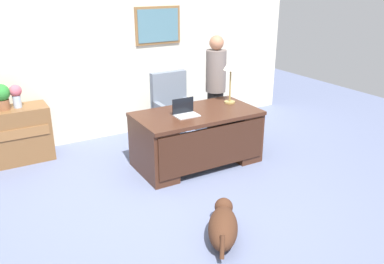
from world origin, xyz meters
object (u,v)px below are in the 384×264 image
at_px(armchair, 173,112).
at_px(dog_lying, 223,225).
at_px(credenza, 2,137).
at_px(potted_plant, 1,96).
at_px(laptop, 185,111).
at_px(person_standing, 216,87).
at_px(vase_with_flowers, 16,94).
at_px(desk_lamp, 231,67).
at_px(desk, 198,137).

bearing_deg(armchair, dog_lying, -107.06).
relative_size(credenza, potted_plant, 3.63).
bearing_deg(laptop, person_standing, 36.71).
relative_size(credenza, laptop, 4.08).
bearing_deg(dog_lying, laptop, 73.71).
distance_m(vase_with_flowers, potted_plant, 0.19).
bearing_deg(person_standing, desk_lamp, -100.49).
bearing_deg(dog_lying, credenza, 119.01).
bearing_deg(credenza, potted_plant, 0.96).
relative_size(person_standing, vase_with_flowers, 5.15).
height_order(laptop, desk_lamp, desk_lamp).
bearing_deg(vase_with_flowers, potted_plant, 180.00).
bearing_deg(vase_with_flowers, desk_lamp, -23.97).
bearing_deg(person_standing, desk, -136.87).
height_order(credenza, desk_lamp, desk_lamp).
height_order(person_standing, vase_with_flowers, person_standing).
bearing_deg(laptop, vase_with_flowers, 143.73).
xyz_separation_m(laptop, desk_lamp, (0.86, 0.17, 0.49)).
bearing_deg(desk, vase_with_flowers, 146.60).
bearing_deg(person_standing, credenza, 167.54).
xyz_separation_m(desk, desk_lamp, (0.65, 0.17, 0.90)).
relative_size(person_standing, potted_plant, 4.71).
bearing_deg(potted_plant, dog_lying, -62.13).
height_order(credenza, laptop, laptop).
bearing_deg(desk, person_standing, 43.13).
bearing_deg(credenza, person_standing, -12.46).
height_order(desk, potted_plant, potted_plant).
height_order(credenza, vase_with_flowers, vase_with_flowers).
distance_m(desk, desk_lamp, 1.12).
bearing_deg(desk_lamp, person_standing, 79.51).
bearing_deg(person_standing, vase_with_flowers, 166.40).
bearing_deg(dog_lying, person_standing, 58.73).
distance_m(dog_lying, potted_plant, 3.57).
height_order(armchair, dog_lying, armchair).
xyz_separation_m(person_standing, laptop, (-0.96, -0.71, -0.04)).
distance_m(credenza, potted_plant, 0.60).
bearing_deg(desk, armchair, 83.01).
bearing_deg(armchair, laptop, -108.39).
xyz_separation_m(dog_lying, desk_lamp, (1.34, 1.83, 1.16)).
bearing_deg(credenza, laptop, -32.77).
relative_size(desk, vase_with_flowers, 5.23).
xyz_separation_m(person_standing, vase_with_flowers, (-2.88, 0.70, 0.12)).
distance_m(credenza, vase_with_flowers, 0.65).
distance_m(desk, laptop, 0.46).
xyz_separation_m(dog_lying, laptop, (0.49, 1.66, 0.68)).
distance_m(person_standing, potted_plant, 3.15).
height_order(laptop, potted_plant, potted_plant).
bearing_deg(desk, potted_plant, 148.79).
height_order(person_standing, laptop, person_standing).
height_order(armchair, laptop, armchair).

